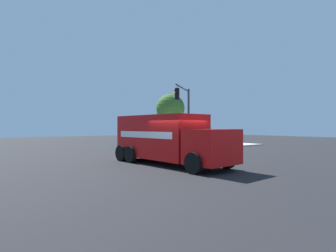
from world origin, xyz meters
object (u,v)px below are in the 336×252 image
Objects in this scene: delivery_truck at (168,139)px; pedestrian_near_corner at (189,135)px; shade_tree_near at (170,108)px; traffic_light_primary at (185,107)px.

pedestrian_near_corner is at bearing -134.20° from delivery_truck.
shade_tree_near is (-12.52, -16.35, 3.11)m from delivery_truck.
pedestrian_near_corner is at bearing -132.69° from traffic_light_primary.
traffic_light_primary is at bearing -135.99° from delivery_truck.
pedestrian_near_corner is 0.25× the size of shade_tree_near.
pedestrian_near_corner is at bearing 138.50° from shade_tree_near.
shade_tree_near is (1.82, -1.61, 3.54)m from pedestrian_near_corner.
delivery_truck is 5.00× the size of pedestrian_near_corner.
traffic_light_primary is 0.89× the size of shade_tree_near.
delivery_truck reaches higher than pedestrian_near_corner.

